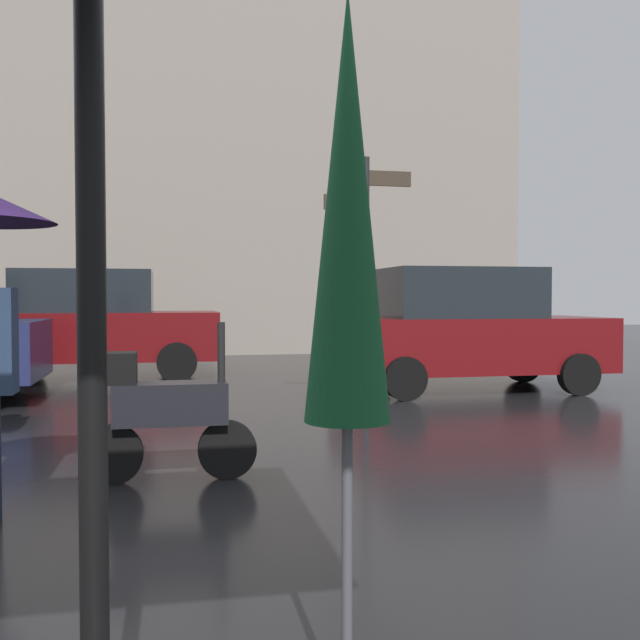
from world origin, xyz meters
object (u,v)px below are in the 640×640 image
object	(u,v)px
folded_patio_umbrella_near	(347,252)
parked_car_right	(466,329)
street_signpost	(366,259)
parked_car_left	(95,323)
parked_scooter	(165,411)

from	to	relation	value
folded_patio_umbrella_near	parked_car_right	bearing A→B (deg)	64.36
folded_patio_umbrella_near	parked_car_right	xyz separation A→B (m)	(3.85, 8.02, -0.64)
parked_car_right	street_signpost	distance (m)	2.96
parked_car_right	street_signpost	size ratio (longest dim) A/B	1.31
folded_patio_umbrella_near	parked_car_left	size ratio (longest dim) A/B	0.59
street_signpost	folded_patio_umbrella_near	bearing A→B (deg)	-105.94
parked_car_left	street_signpost	xyz separation A→B (m)	(3.63, -4.75, 0.92)
folded_patio_umbrella_near	street_signpost	size ratio (longest dim) A/B	0.78
parked_car_left	street_signpost	bearing A→B (deg)	-58.33
parked_scooter	parked_car_left	size ratio (longest dim) A/B	0.32
folded_patio_umbrella_near	parked_scooter	size ratio (longest dim) A/B	1.83
parked_car_left	street_signpost	distance (m)	6.05
parked_car_left	parked_car_right	size ratio (longest dim) A/B	1.01
parked_car_right	street_signpost	bearing A→B (deg)	-149.36
folded_patio_umbrella_near	parked_car_left	bearing A→B (deg)	99.77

